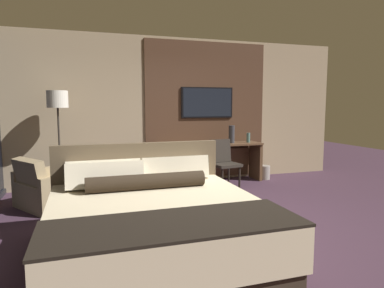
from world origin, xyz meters
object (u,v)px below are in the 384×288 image
(tv, at_px, (207,103))
(vase_tall, at_px, (232,134))
(floor_lamp, at_px, (58,108))
(armchair_by_window, at_px, (51,190))
(bed, at_px, (154,224))
(desk_chair, at_px, (223,159))
(vase_short, at_px, (248,138))
(desk, at_px, (211,155))
(waste_bin, at_px, (264,172))

(tv, xyz_separation_m, vase_tall, (0.41, -0.28, -0.62))
(floor_lamp, xyz_separation_m, vase_tall, (3.17, 0.06, -0.53))
(armchair_by_window, xyz_separation_m, floor_lamp, (0.10, 0.69, 1.22))
(bed, xyz_separation_m, tv, (1.75, 3.21, 1.22))
(desk_chair, xyz_separation_m, armchair_by_window, (-2.90, -0.29, -0.28))
(floor_lamp, distance_m, vase_short, 3.59)
(desk_chair, xyz_separation_m, vase_short, (0.74, 0.46, 0.33))
(floor_lamp, bearing_deg, vase_short, 1.04)
(desk, relative_size, vase_short, 10.48)
(vase_tall, bearing_deg, desk_chair, -129.07)
(waste_bin, bearing_deg, bed, -135.09)
(vase_tall, bearing_deg, waste_bin, -4.00)
(waste_bin, bearing_deg, tv, 163.51)
(desk_chair, bearing_deg, tv, 82.80)
(floor_lamp, height_order, vase_short, floor_lamp)
(tv, bearing_deg, bed, -118.62)
(bed, distance_m, tv, 3.85)
(desk, xyz_separation_m, floor_lamp, (-2.76, -0.14, 0.94))
(floor_lamp, bearing_deg, tv, 7.17)
(waste_bin, bearing_deg, vase_tall, 176.00)
(armchair_by_window, relative_size, vase_tall, 3.45)
(bed, xyz_separation_m, desk_chair, (1.78, 2.46, 0.18))
(vase_tall, xyz_separation_m, vase_short, (0.37, 0.00, -0.08))
(desk, distance_m, waste_bin, 1.20)
(armchair_by_window, distance_m, floor_lamp, 1.40)
(desk_chair, height_order, vase_tall, vase_tall)
(tv, distance_m, vase_tall, 0.80)
(floor_lamp, relative_size, waste_bin, 6.24)
(tv, height_order, vase_short, tv)
(tv, distance_m, waste_bin, 1.85)
(floor_lamp, bearing_deg, desk_chair, -8.03)
(desk, bearing_deg, desk_chair, -86.15)
(armchair_by_window, height_order, vase_tall, vase_tall)
(armchair_by_window, bearing_deg, desk, -107.74)
(desk, xyz_separation_m, armchair_by_window, (-2.86, -0.82, -0.28))
(tv, bearing_deg, vase_tall, -34.86)
(desk_chair, relative_size, vase_short, 4.65)
(vase_tall, bearing_deg, bed, -126.44)
(armchair_by_window, bearing_deg, floor_lamp, -41.91)
(floor_lamp, height_order, vase_tall, floor_lamp)
(desk, xyz_separation_m, desk_chair, (0.04, -0.53, 0.00))
(tv, relative_size, armchair_by_window, 0.90)
(waste_bin, bearing_deg, floor_lamp, -179.81)
(armchair_by_window, relative_size, floor_lamp, 0.68)
(desk, relative_size, floor_lamp, 1.14)
(bed, bearing_deg, armchair_by_window, 117.14)
(bed, xyz_separation_m, desk, (1.75, 3.00, 0.18))
(floor_lamp, bearing_deg, waste_bin, 0.19)
(bed, relative_size, floor_lamp, 1.23)
(desk, height_order, waste_bin, desk)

